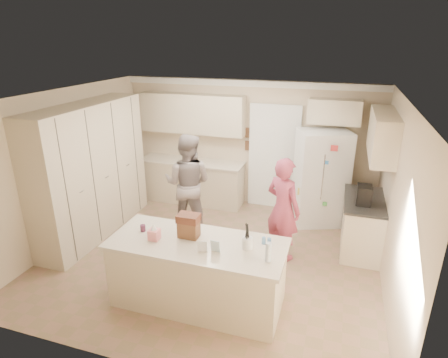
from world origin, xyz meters
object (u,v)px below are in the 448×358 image
(teen_girl, at_px, (283,209))
(island_base, at_px, (198,274))
(dollhouse_body, at_px, (189,229))
(utensil_crock, at_px, (247,243))
(teen_boy, at_px, (188,183))
(tissue_box, at_px, (154,234))
(coffee_maker, at_px, (364,195))
(refrigerator, at_px, (321,178))

(teen_girl, bearing_deg, island_base, 88.52)
(dollhouse_body, relative_size, teen_girl, 0.15)
(utensil_crock, distance_m, teen_boy, 2.41)
(tissue_box, bearing_deg, coffee_maker, 37.57)
(coffee_maker, height_order, utensil_crock, coffee_maker)
(refrigerator, height_order, teen_girl, refrigerator)
(utensil_crock, bearing_deg, dollhouse_body, 176.42)
(utensil_crock, relative_size, dollhouse_body, 0.58)
(coffee_maker, distance_m, island_base, 2.87)
(refrigerator, relative_size, island_base, 0.82)
(coffee_maker, relative_size, teen_boy, 0.16)
(coffee_maker, height_order, teen_boy, teen_boy)
(coffee_maker, xyz_separation_m, dollhouse_body, (-2.20, -1.80, -0.03))
(island_base, relative_size, dollhouse_body, 8.46)
(island_base, bearing_deg, utensil_crock, 4.40)
(refrigerator, xyz_separation_m, teen_boy, (-2.26, -1.05, 0.01))
(island_base, distance_m, utensil_crock, 0.86)
(refrigerator, bearing_deg, tissue_box, -142.64)
(coffee_maker, xyz_separation_m, teen_girl, (-1.19, -0.41, -0.23))
(coffee_maker, height_order, island_base, coffee_maker)
(teen_boy, bearing_deg, dollhouse_body, 109.46)
(refrigerator, relative_size, dollhouse_body, 6.92)
(teen_boy, relative_size, teen_girl, 1.08)
(island_base, height_order, teen_girl, teen_girl)
(coffee_maker, bearing_deg, island_base, -137.17)
(utensil_crock, height_order, tissue_box, utensil_crock)
(coffee_maker, distance_m, tissue_box, 3.28)
(tissue_box, bearing_deg, teen_girl, 48.31)
(tissue_box, xyz_separation_m, teen_girl, (1.41, 1.59, -0.15))
(utensil_crock, bearing_deg, coffee_maker, 52.88)
(coffee_maker, relative_size, dollhouse_body, 1.15)
(dollhouse_body, xyz_separation_m, teen_girl, (1.01, 1.39, -0.19))
(refrigerator, bearing_deg, island_base, -135.24)
(island_base, bearing_deg, dollhouse_body, 146.31)
(teen_girl, bearing_deg, coffee_maker, -132.15)
(island_base, bearing_deg, teen_boy, 116.05)
(utensil_crock, xyz_separation_m, teen_girl, (0.21, 1.44, -0.16))
(refrigerator, relative_size, teen_girl, 1.07)
(refrigerator, height_order, tissue_box, refrigerator)
(refrigerator, height_order, dollhouse_body, refrigerator)
(refrigerator, distance_m, teen_boy, 2.49)
(refrigerator, relative_size, utensil_crock, 12.00)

